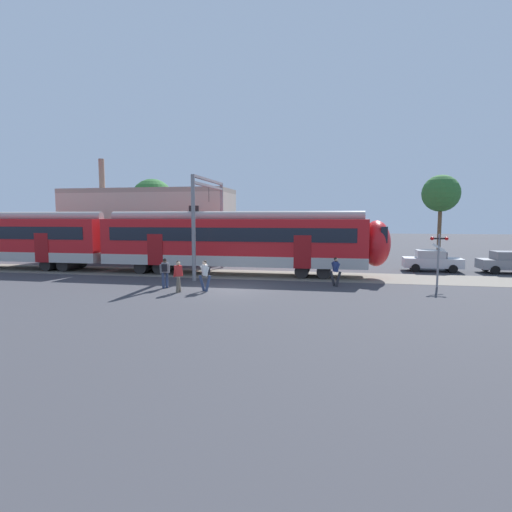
# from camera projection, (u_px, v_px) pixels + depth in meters

# --- Properties ---
(ground_plane) EXTENTS (160.00, 160.00, 0.00)m
(ground_plane) POSITION_uv_depth(u_px,v_px,m) (229.00, 289.00, 21.87)
(ground_plane) COLOR #38383D
(track_bed) EXTENTS (80.00, 4.40, 0.01)m
(track_bed) POSITION_uv_depth(u_px,v_px,m) (89.00, 270.00, 29.66)
(track_bed) COLOR slate
(track_bed) RESTS_ON ground
(commuter_train) EXTENTS (56.65, 3.07, 4.73)m
(commuter_train) POSITION_uv_depth(u_px,v_px,m) (8.00, 239.00, 30.70)
(commuter_train) COLOR #B7B2AD
(commuter_train) RESTS_ON ground
(pedestrian_grey) EXTENTS (0.53, 0.71, 1.67)m
(pedestrian_grey) POSITION_uv_depth(u_px,v_px,m) (165.00, 271.00, 22.03)
(pedestrian_grey) COLOR navy
(pedestrian_grey) RESTS_ON ground
(pedestrian_red) EXTENTS (0.45, 0.69, 1.67)m
(pedestrian_red) POSITION_uv_depth(u_px,v_px,m) (178.00, 274.00, 20.81)
(pedestrian_red) COLOR #6B6051
(pedestrian_red) RESTS_ON ground
(pedestrian_white) EXTENTS (0.71, 0.50, 1.67)m
(pedestrian_white) POSITION_uv_depth(u_px,v_px,m) (205.00, 273.00, 21.09)
(pedestrian_white) COLOR navy
(pedestrian_white) RESTS_ON ground
(pedestrian_navy) EXTENTS (0.69, 0.54, 1.67)m
(pedestrian_navy) POSITION_uv_depth(u_px,v_px,m) (336.00, 270.00, 22.65)
(pedestrian_navy) COLOR #28282D
(pedestrian_navy) RESTS_ON ground
(parked_car_silver) EXTENTS (4.06, 1.88, 1.54)m
(parked_car_silver) POSITION_uv_depth(u_px,v_px,m) (432.00, 261.00, 28.99)
(parked_car_silver) COLOR #B7BABF
(parked_car_silver) RESTS_ON ground
(parked_car_grey) EXTENTS (4.06, 1.88, 1.54)m
(parked_car_grey) POSITION_uv_depth(u_px,v_px,m) (509.00, 262.00, 27.97)
(parked_car_grey) COLOR gray
(parked_car_grey) RESTS_ON ground
(catenary_gantry) EXTENTS (0.24, 6.64, 6.53)m
(catenary_gantry) POSITION_uv_depth(u_px,v_px,m) (209.00, 212.00, 27.49)
(catenary_gantry) COLOR gray
(catenary_gantry) RESTS_ON ground
(crossing_signal) EXTENTS (0.96, 0.22, 3.00)m
(crossing_signal) POSITION_uv_depth(u_px,v_px,m) (439.00, 252.00, 22.18)
(crossing_signal) COLOR gray
(crossing_signal) RESTS_ON ground
(background_building) EXTENTS (14.96, 5.00, 9.20)m
(background_building) POSITION_uv_depth(u_px,v_px,m) (149.00, 225.00, 35.92)
(background_building) COLOR #B2A899
(background_building) RESTS_ON ground
(street_tree_right) EXTENTS (3.14, 3.14, 7.54)m
(street_tree_right) POSITION_uv_depth(u_px,v_px,m) (441.00, 194.00, 34.16)
(street_tree_right) COLOR brown
(street_tree_right) RESTS_ON ground
(street_tree_left) EXTENTS (4.12, 4.12, 7.61)m
(street_tree_left) POSITION_uv_depth(u_px,v_px,m) (153.00, 201.00, 38.52)
(street_tree_left) COLOR brown
(street_tree_left) RESTS_ON ground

